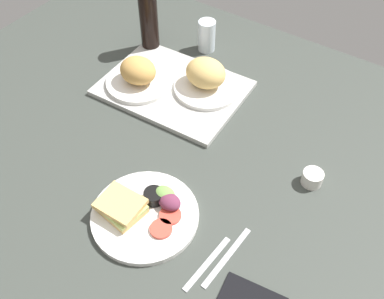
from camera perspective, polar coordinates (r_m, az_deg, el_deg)
ground_plane at (r=124.24cm, az=-1.54°, el=-2.15°), size 190.00×150.00×3.00cm
serving_tray at (r=144.45cm, az=-2.49°, el=8.03°), size 46.46×35.03×1.60cm
bread_plate_near at (r=143.46cm, az=-7.02°, el=9.66°), size 21.67×21.67×9.68cm
bread_plate_far at (r=140.54cm, az=1.87°, el=9.37°), size 21.37×21.37×10.38cm
plate_with_salad at (r=111.92cm, az=-6.33°, el=-8.01°), size 27.38×27.38×5.40cm
drinking_glass at (r=159.41cm, az=1.94°, el=14.65°), size 6.14×6.14×11.31cm
soda_bottle at (r=157.02cm, az=-5.68°, el=16.56°), size 6.40×6.40×23.76cm
espresso_cup at (r=121.45cm, az=15.45°, el=-3.60°), size 5.60×5.60×4.00cm
fork at (r=105.84cm, az=2.00°, el=-14.65°), size 2.78×17.06×0.50cm
knife at (r=106.85cm, az=4.58°, el=-13.82°), size 2.58×19.05×0.50cm
cell_phone at (r=102.98cm, az=7.96°, el=-18.73°), size 15.22×9.04×0.80cm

